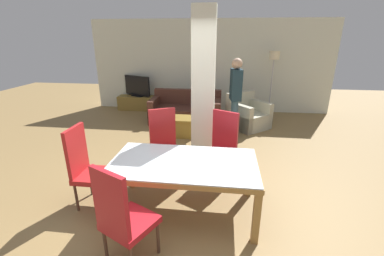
% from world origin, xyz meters
% --- Properties ---
extents(ground_plane, '(18.00, 18.00, 0.00)m').
position_xyz_m(ground_plane, '(0.00, 0.00, 0.00)').
color(ground_plane, olive).
extents(back_wall, '(7.20, 0.09, 2.70)m').
position_xyz_m(back_wall, '(-0.00, 5.07, 1.35)').
color(back_wall, silver).
rests_on(back_wall, ground_plane).
extents(divider_pillar, '(0.39, 0.33, 2.70)m').
position_xyz_m(divider_pillar, '(0.11, 1.54, 1.35)').
color(divider_pillar, silver).
rests_on(divider_pillar, ground_plane).
extents(dining_table, '(1.87, 1.04, 0.73)m').
position_xyz_m(dining_table, '(0.00, 0.00, 0.60)').
color(dining_table, olive).
rests_on(dining_table, ground_plane).
extents(dining_chair_head_left, '(0.46, 0.46, 1.13)m').
position_xyz_m(dining_chair_head_left, '(-1.32, 0.00, 0.59)').
color(dining_chair_head_left, '#B11E20').
rests_on(dining_chair_head_left, ground_plane).
extents(dining_chair_far_left, '(0.62, 0.62, 1.13)m').
position_xyz_m(dining_chair_far_left, '(-0.46, 0.91, 0.59)').
color(dining_chair_far_left, '#AE2024').
rests_on(dining_chair_far_left, ground_plane).
extents(dining_chair_far_right, '(0.62, 0.62, 1.13)m').
position_xyz_m(dining_chair_far_right, '(0.46, 0.89, 0.59)').
color(dining_chair_far_right, '#A91C25').
rests_on(dining_chair_far_right, ground_plane).
extents(dining_chair_near_left, '(0.62, 0.62, 1.13)m').
position_xyz_m(dining_chair_near_left, '(-0.46, -0.92, 0.59)').
color(dining_chair_near_left, '#AA1921').
rests_on(dining_chair_near_left, ground_plane).
extents(sofa, '(1.88, 0.95, 0.82)m').
position_xyz_m(sofa, '(-0.54, 3.81, 0.28)').
color(sofa, '#4B291F').
rests_on(sofa, ground_plane).
extents(armchair, '(1.19, 1.19, 0.87)m').
position_xyz_m(armchair, '(1.09, 3.52, 0.30)').
color(armchair, '#B5B399').
rests_on(armchair, ground_plane).
extents(coffee_table, '(0.72, 0.51, 0.44)m').
position_xyz_m(coffee_table, '(-0.49, 2.72, 0.23)').
color(coffee_table, olive).
rests_on(coffee_table, ground_plane).
extents(bottle, '(0.07, 0.07, 0.24)m').
position_xyz_m(bottle, '(-0.67, 2.68, 0.54)').
color(bottle, '#194C23').
rests_on(bottle, coffee_table).
extents(tv_stand, '(1.25, 0.40, 0.44)m').
position_xyz_m(tv_stand, '(-2.21, 4.79, 0.22)').
color(tv_stand, olive).
rests_on(tv_stand, ground_plane).
extents(tv_screen, '(0.90, 0.44, 0.64)m').
position_xyz_m(tv_screen, '(-2.21, 4.79, 0.74)').
color(tv_screen, black).
rests_on(tv_screen, tv_stand).
extents(floor_lamp, '(0.28, 0.28, 1.84)m').
position_xyz_m(floor_lamp, '(1.80, 4.65, 1.53)').
color(floor_lamp, '#B7B7BC').
rests_on(floor_lamp, ground_plane).
extents(standing_person, '(0.27, 0.41, 1.78)m').
position_xyz_m(standing_person, '(0.73, 2.88, 1.04)').
color(standing_person, '#335363').
rests_on(standing_person, ground_plane).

